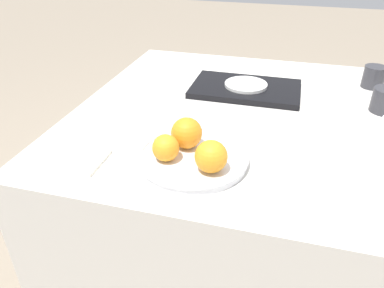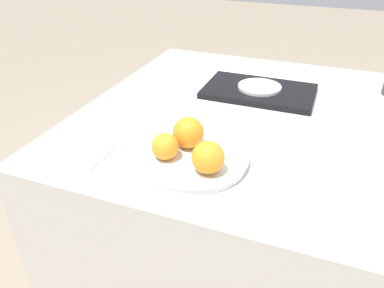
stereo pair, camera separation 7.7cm
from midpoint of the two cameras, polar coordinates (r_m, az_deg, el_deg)
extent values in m
plane|color=gray|center=(1.64, 10.00, -19.90)|extent=(12.00, 12.00, 0.00)
cube|color=silver|center=(1.37, 11.42, -9.89)|extent=(1.11, 1.05, 0.75)
cylinder|color=silver|center=(0.91, 2.44, -2.23)|extent=(0.27, 0.27, 0.02)
torus|color=silver|center=(0.90, 2.45, -1.70)|extent=(0.28, 0.28, 0.02)
sphere|color=orange|center=(0.92, 1.83, 1.66)|extent=(0.08, 0.08, 0.08)
sphere|color=orange|center=(0.87, -1.61, -0.44)|extent=(0.06, 0.06, 0.06)
sphere|color=orange|center=(0.83, 5.14, -2.13)|extent=(0.07, 0.07, 0.07)
cube|color=black|center=(1.31, 11.89, 7.86)|extent=(0.37, 0.23, 0.02)
cylinder|color=silver|center=(1.30, 11.96, 8.47)|extent=(0.15, 0.15, 0.01)
cube|color=silver|center=(0.97, -13.93, -1.52)|extent=(0.11, 0.12, 0.01)
camera|label=1|loc=(0.04, -87.51, 1.49)|focal=35.00mm
camera|label=2|loc=(0.04, 92.49, -1.49)|focal=35.00mm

